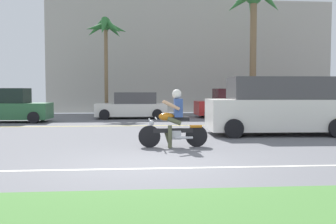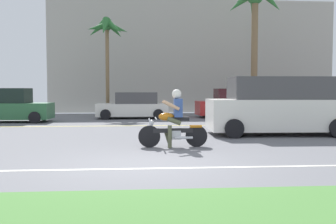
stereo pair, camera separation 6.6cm
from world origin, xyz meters
TOP-DOWN VIEW (x-y plane):
  - ground at (0.00, 3.00)m, footprint 56.00×30.00m
  - lane_line_near at (0.00, -0.36)m, footprint 50.40×0.12m
  - lane_line_far at (0.00, 8.90)m, footprint 50.40×0.12m
  - motorcyclist at (0.77, 2.50)m, footprint 1.93×0.63m
  - suv_nearby at (4.78, 5.22)m, footprint 5.12×2.31m
  - parked_car_0 at (-6.66, 11.44)m, footprint 4.06×1.92m
  - parked_car_1 at (-0.49, 13.41)m, footprint 3.96×2.00m
  - parked_car_2 at (5.31, 13.79)m, footprint 4.15×2.00m
  - parked_car_3 at (10.32, 12.80)m, footprint 3.83×2.00m
  - palm_tree_0 at (6.88, 14.96)m, footprint 3.51×3.63m
  - palm_tree_1 at (-2.06, 15.50)m, footprint 2.67×2.57m
  - building_far at (3.73, 21.00)m, footprint 20.51×4.00m

SIDE VIEW (x-z plane):
  - ground at x=0.00m, z-range -0.04..0.00m
  - lane_line_near at x=0.00m, z-range 0.00..0.01m
  - lane_line_far at x=0.00m, z-range 0.00..0.01m
  - motorcyclist at x=0.77m, z-range -0.13..1.49m
  - parked_car_1 at x=-0.49m, z-range -0.04..1.42m
  - parked_car_3 at x=10.32m, z-range -0.05..1.49m
  - parked_car_2 at x=5.31m, z-range -0.06..1.61m
  - parked_car_0 at x=-6.66m, z-range -0.06..1.62m
  - suv_nearby at x=4.78m, z-range -0.03..2.02m
  - building_far at x=3.73m, z-range 0.00..8.01m
  - palm_tree_1 at x=-2.06m, z-range 2.09..8.08m
  - palm_tree_0 at x=6.88m, z-range 2.52..10.55m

